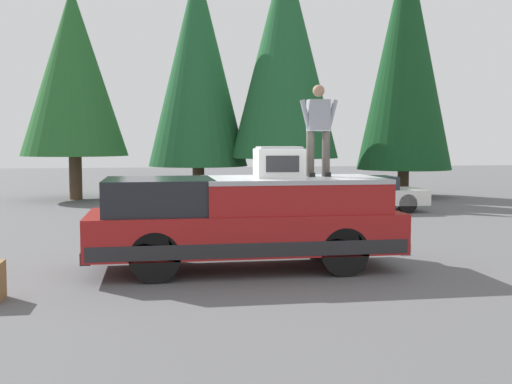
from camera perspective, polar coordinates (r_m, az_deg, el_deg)
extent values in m
plane|color=#565659|center=(11.74, 0.86, -6.62)|extent=(90.00, 90.00, 0.00)
cube|color=maroon|center=(11.19, -1.10, -3.54)|extent=(2.00, 5.50, 0.70)
cube|color=#232326|center=(11.22, -1.10, -4.52)|extent=(2.01, 5.39, 0.24)
cube|color=black|center=(11.01, -8.93, -0.33)|extent=(1.84, 1.87, 0.60)
cube|color=maroon|center=(11.28, 3.32, -0.37)|extent=(1.92, 3.19, 0.52)
cube|color=#A8AAAF|center=(11.26, 3.33, 1.16)|extent=(1.94, 3.19, 0.08)
cube|color=#232326|center=(11.18, -14.94, -5.11)|extent=(1.96, 0.16, 0.20)
cube|color=#B2B5BA|center=(11.91, 11.85, -4.46)|extent=(1.96, 0.16, 0.20)
cylinder|color=black|center=(10.29, -9.29, -5.91)|extent=(0.30, 0.84, 0.84)
cylinder|color=black|center=(11.96, -9.30, -4.43)|extent=(0.30, 0.84, 0.84)
cylinder|color=black|center=(10.77, 8.03, -5.42)|extent=(0.30, 0.84, 0.84)
cylinder|color=black|center=(12.38, 5.68, -4.09)|extent=(0.30, 0.84, 0.84)
cube|color=silver|center=(11.09, 2.13, 2.66)|extent=(0.64, 0.84, 0.52)
cube|color=#2D2D30|center=(10.77, 2.47, 2.60)|extent=(0.01, 0.59, 0.29)
cube|color=#99999E|center=(11.08, 2.13, 4.11)|extent=(0.58, 0.76, 0.04)
cylinder|color=#423D38|center=(11.61, 6.45, 3.51)|extent=(0.15, 0.15, 0.84)
cube|color=black|center=(11.59, 6.48, 1.63)|extent=(0.26, 0.11, 0.08)
cylinder|color=#423D38|center=(11.53, 5.01, 3.51)|extent=(0.15, 0.15, 0.84)
cube|color=black|center=(11.51, 5.05, 1.62)|extent=(0.26, 0.11, 0.08)
cube|color=#9399A3|center=(11.58, 5.76, 7.03)|extent=(0.24, 0.40, 0.58)
sphere|color=#A37A5B|center=(11.61, 5.78, 9.25)|extent=(0.22, 0.22, 0.22)
cylinder|color=#9399A3|center=(11.62, 6.97, 7.01)|extent=(0.09, 0.23, 0.58)
cylinder|color=#9399A3|center=(11.49, 4.61, 7.05)|extent=(0.09, 0.23, 0.58)
cube|color=white|center=(20.72, 9.72, -0.43)|extent=(1.64, 4.10, 0.50)
cube|color=#282D38|center=(20.71, 10.00, 0.85)|extent=(1.31, 1.89, 0.42)
cylinder|color=black|center=(19.66, 6.89, -1.19)|extent=(0.20, 0.62, 0.62)
cylinder|color=black|center=(21.04, 5.80, -0.80)|extent=(0.20, 0.62, 0.62)
cylinder|color=black|center=(20.52, 13.73, -1.05)|extent=(0.20, 0.62, 0.62)
cylinder|color=black|center=(21.84, 12.25, -0.68)|extent=(0.20, 0.62, 0.62)
cylinder|color=#4C3826|center=(26.70, 13.37, 0.81)|extent=(0.47, 0.47, 1.15)
cone|color=#14421E|center=(26.88, 13.59, 12.16)|extent=(3.90, 3.90, 9.46)
cylinder|color=#4C3826|center=(25.86, 2.63, 1.35)|extent=(0.53, 0.53, 1.63)
cone|color=#1E562D|center=(26.07, 2.67, 12.66)|extent=(4.43, 4.43, 8.61)
cylinder|color=#4C3826|center=(26.77, -5.31, 1.05)|extent=(0.51, 0.51, 1.26)
cone|color=#1E562D|center=(26.92, -5.39, 11.58)|extent=(4.22, 4.22, 8.58)
cylinder|color=#4C3826|center=(25.78, -16.25, 1.29)|extent=(0.50, 0.50, 1.74)
cone|color=#235B28|center=(25.90, -16.46, 10.61)|extent=(4.18, 4.18, 6.66)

